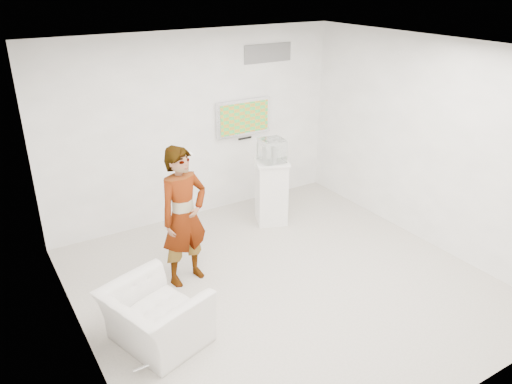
% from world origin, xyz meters
% --- Properties ---
extents(room, '(5.01, 5.01, 3.00)m').
position_xyz_m(room, '(0.00, 0.00, 1.50)').
color(room, beige).
rests_on(room, ground).
extents(tv, '(1.00, 0.08, 0.60)m').
position_xyz_m(tv, '(0.85, 2.45, 1.55)').
color(tv, silver).
rests_on(tv, room).
extents(logo_decal, '(0.90, 0.02, 0.30)m').
position_xyz_m(logo_decal, '(1.35, 2.49, 2.55)').
color(logo_decal, slate).
rests_on(logo_decal, room).
extents(person, '(0.75, 0.57, 1.86)m').
position_xyz_m(person, '(-1.03, 0.74, 0.93)').
color(person, silver).
rests_on(person, room).
extents(armchair, '(1.16, 1.25, 0.67)m').
position_xyz_m(armchair, '(-1.84, -0.22, 0.33)').
color(armchair, silver).
rests_on(armchair, room).
extents(pedestal, '(0.66, 0.66, 1.05)m').
position_xyz_m(pedestal, '(0.85, 1.57, 0.53)').
color(pedestal, white).
rests_on(pedestal, room).
extents(floor_uplight, '(0.25, 0.25, 0.31)m').
position_xyz_m(floor_uplight, '(1.28, 2.32, 0.16)').
color(floor_uplight, white).
rests_on(floor_uplight, room).
extents(vitrine, '(0.40, 0.40, 0.36)m').
position_xyz_m(vitrine, '(0.85, 1.57, 1.23)').
color(vitrine, white).
rests_on(vitrine, pedestal).
extents(console, '(0.08, 0.18, 0.24)m').
position_xyz_m(console, '(0.85, 1.57, 1.17)').
color(console, white).
rests_on(console, pedestal).
extents(wii_remote, '(0.04, 0.14, 0.03)m').
position_xyz_m(wii_remote, '(-0.81, 0.94, 1.67)').
color(wii_remote, white).
rests_on(wii_remote, person).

